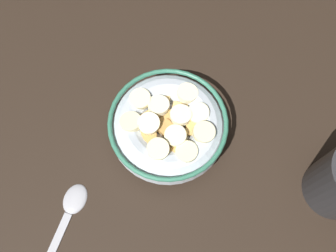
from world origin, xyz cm
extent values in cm
cube|color=black|center=(0.00, 0.00, -1.00)|extent=(128.05, 128.05, 2.00)
cylinder|color=#B2BCC6|center=(0.00, 0.00, 0.30)|extent=(8.33, 8.33, 0.60)
torus|color=#B2BCC6|center=(0.00, 0.00, 2.31)|extent=(15.14, 15.14, 4.62)
torus|color=#337259|center=(0.00, 0.00, 4.32)|extent=(15.28, 15.28, 0.60)
cylinder|color=white|center=(0.00, 0.00, 2.85)|extent=(12.37, 12.37, 0.40)
cube|color=#AD7F42|center=(0.20, 5.19, 3.65)|extent=(2.45, 2.42, 1.00)
cube|color=#B78947|center=(-2.15, -3.55, 3.51)|extent=(2.38, 2.42, 1.00)
cube|color=#B78947|center=(3.39, 2.13, 3.55)|extent=(2.62, 2.67, 1.13)
cube|color=tan|center=(-1.29, 4.06, 3.62)|extent=(1.93, 1.99, 1.01)
cube|color=tan|center=(1.13, 2.21, 3.50)|extent=(2.04, 2.09, 0.99)
cube|color=#AD7F42|center=(0.29, -0.69, 3.68)|extent=(2.69, 2.67, 1.00)
cube|color=#AD7F42|center=(-0.92, -4.98, 3.64)|extent=(2.71, 2.71, 0.88)
cube|color=#B78947|center=(-2.82, 0.08, 3.64)|extent=(2.77, 2.76, 0.98)
cube|color=#B78947|center=(-4.65, 1.75, 3.52)|extent=(2.70, 2.70, 0.87)
cube|color=tan|center=(3.27, -0.04, 3.66)|extent=(2.22, 2.30, 1.11)
cube|color=#AD7F42|center=(0.80, -4.02, 3.63)|extent=(2.78, 2.78, 1.04)
cube|color=#B78947|center=(-0.72, 0.91, 3.47)|extent=(2.15, 2.23, 1.11)
cube|color=#B78947|center=(-2.12, -1.75, 3.63)|extent=(2.40, 2.35, 1.04)
cube|color=#B78947|center=(2.32, 4.17, 3.38)|extent=(2.72, 2.71, 0.92)
cube|color=#B78947|center=(-3.20, 4.02, 3.56)|extent=(2.46, 2.39, 1.14)
cube|color=tan|center=(4.79, 0.92, 3.61)|extent=(2.28, 2.31, 0.93)
cube|color=tan|center=(-4.09, -1.44, 3.53)|extent=(2.10, 2.12, 0.92)
cube|color=#B78947|center=(2.19, -2.79, 3.67)|extent=(2.13, 2.02, 1.14)
cylinder|color=#F9EFC6|center=(-2.28, -0.67, 4.68)|extent=(3.16, 3.18, 1.28)
cylinder|color=#F9EFC6|center=(-1.55, 2.05, 4.44)|extent=(3.83, 3.90, 1.22)
cylinder|color=beige|center=(3.60, 1.80, 4.47)|extent=(3.71, 3.74, 1.27)
cylinder|color=#F9EFC6|center=(1.81, 4.39, 4.39)|extent=(3.31, 3.33, 1.34)
cylinder|color=beige|center=(1.22, -1.68, 4.51)|extent=(3.43, 3.42, 1.15)
cylinder|color=beige|center=(-4.62, -0.79, 4.42)|extent=(3.53, 3.55, 1.26)
cylinder|color=beige|center=(-4.04, 2.55, 4.44)|extent=(3.19, 3.20, 1.13)
cylinder|color=#F9EFC6|center=(1.45, 1.14, 4.57)|extent=(3.54, 3.58, 1.07)
cylinder|color=beige|center=(4.61, -0.78, 4.86)|extent=(3.82, 3.77, 1.14)
cylinder|color=beige|center=(-0.59, -3.84, 4.81)|extent=(2.79, 2.82, 1.04)
cylinder|color=beige|center=(2.90, -3.51, 4.41)|extent=(3.10, 3.07, 1.23)
ellipsoid|color=#A5A5AD|center=(-10.28, -10.70, 0.40)|extent=(3.61, 4.42, 0.80)
camera|label=1|loc=(2.84, -17.12, 48.65)|focal=40.50mm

